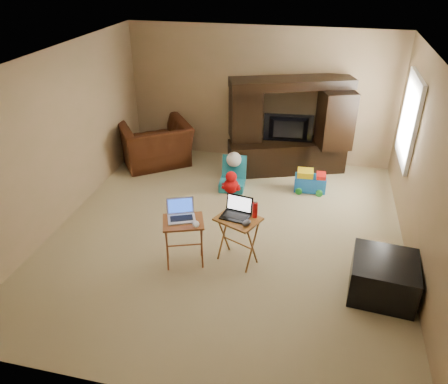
% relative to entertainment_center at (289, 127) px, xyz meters
% --- Properties ---
extents(floor, '(5.50, 5.50, 0.00)m').
position_rel_entertainment_center_xyz_m(floor, '(-0.61, -2.26, -0.87)').
color(floor, beige).
rests_on(floor, ground).
extents(ceiling, '(5.50, 5.50, 0.00)m').
position_rel_entertainment_center_xyz_m(ceiling, '(-0.61, -2.26, 1.63)').
color(ceiling, silver).
rests_on(ceiling, ground).
extents(wall_back, '(5.00, 0.00, 5.00)m').
position_rel_entertainment_center_xyz_m(wall_back, '(-0.61, 0.49, 0.38)').
color(wall_back, tan).
rests_on(wall_back, ground).
extents(wall_front, '(5.00, 0.00, 5.00)m').
position_rel_entertainment_center_xyz_m(wall_front, '(-0.61, -5.01, 0.38)').
color(wall_front, tan).
rests_on(wall_front, ground).
extents(wall_left, '(0.00, 5.50, 5.50)m').
position_rel_entertainment_center_xyz_m(wall_left, '(-3.11, -2.26, 0.38)').
color(wall_left, tan).
rests_on(wall_left, ground).
extents(wall_right, '(0.00, 5.50, 5.50)m').
position_rel_entertainment_center_xyz_m(wall_right, '(1.89, -2.26, 0.38)').
color(wall_right, tan).
rests_on(wall_right, ground).
extents(window_pane, '(0.00, 1.20, 1.20)m').
position_rel_entertainment_center_xyz_m(window_pane, '(1.87, -0.71, 0.53)').
color(window_pane, white).
rests_on(window_pane, ground).
extents(window_frame, '(0.06, 1.14, 1.34)m').
position_rel_entertainment_center_xyz_m(window_frame, '(1.85, -0.71, 0.53)').
color(window_frame, white).
rests_on(window_frame, ground).
extents(entertainment_center, '(2.18, 1.23, 1.74)m').
position_rel_entertainment_center_xyz_m(entertainment_center, '(0.00, 0.00, 0.00)').
color(entertainment_center, black).
rests_on(entertainment_center, floor).
extents(television, '(0.89, 0.19, 0.51)m').
position_rel_entertainment_center_xyz_m(television, '(0.00, -0.04, -0.04)').
color(television, black).
rests_on(television, entertainment_center).
extents(recliner, '(1.65, 1.61, 0.81)m').
position_rel_entertainment_center_xyz_m(recliner, '(-2.46, -0.26, -0.46)').
color(recliner, '#451E0E').
rests_on(recliner, floor).
extents(child_rocker, '(0.45, 0.51, 0.56)m').
position_rel_entertainment_center_xyz_m(child_rocker, '(-0.83, -0.92, -0.59)').
color(child_rocker, '#19768B').
rests_on(child_rocker, floor).
extents(plush_toy, '(0.36, 0.30, 0.40)m').
position_rel_entertainment_center_xyz_m(plush_toy, '(-0.81, -1.06, -0.67)').
color(plush_toy, red).
rests_on(plush_toy, floor).
extents(push_toy, '(0.55, 0.41, 0.40)m').
position_rel_entertainment_center_xyz_m(push_toy, '(0.49, -0.71, -0.67)').
color(push_toy, blue).
rests_on(push_toy, floor).
extents(ottoman, '(0.81, 0.81, 0.48)m').
position_rel_entertainment_center_xyz_m(ottoman, '(1.48, -3.08, -0.63)').
color(ottoman, black).
rests_on(ottoman, floor).
extents(tray_table_left, '(0.62, 0.56, 0.66)m').
position_rel_entertainment_center_xyz_m(tray_table_left, '(-1.00, -3.06, -0.54)').
color(tray_table_left, brown).
rests_on(tray_table_left, floor).
extents(tray_table_right, '(0.64, 0.59, 0.68)m').
position_rel_entertainment_center_xyz_m(tray_table_right, '(-0.34, -2.86, -0.53)').
color(tray_table_right, '#955E24').
rests_on(tray_table_right, floor).
extents(laptop_left, '(0.43, 0.40, 0.24)m').
position_rel_entertainment_center_xyz_m(laptop_left, '(-1.03, -3.03, -0.09)').
color(laptop_left, silver).
rests_on(laptop_left, tray_table_left).
extents(laptop_right, '(0.40, 0.34, 0.24)m').
position_rel_entertainment_center_xyz_m(laptop_right, '(-0.38, -2.84, -0.07)').
color(laptop_right, black).
rests_on(laptop_right, tray_table_right).
extents(mouse_left, '(0.13, 0.16, 0.06)m').
position_rel_entertainment_center_xyz_m(mouse_left, '(-0.81, -3.13, -0.18)').
color(mouse_left, white).
rests_on(mouse_left, tray_table_left).
extents(mouse_right, '(0.14, 0.16, 0.06)m').
position_rel_entertainment_center_xyz_m(mouse_right, '(-0.21, -2.98, -0.17)').
color(mouse_right, '#3D3C41').
rests_on(mouse_right, tray_table_right).
extents(water_bottle, '(0.07, 0.07, 0.21)m').
position_rel_entertainment_center_xyz_m(water_bottle, '(-0.14, -2.78, -0.09)').
color(water_bottle, red).
rests_on(water_bottle, tray_table_right).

